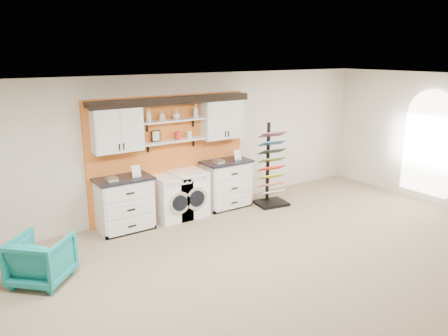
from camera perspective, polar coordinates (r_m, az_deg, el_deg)
floor at (r=6.21m, az=11.06°, el=-16.46°), size 10.00×10.00×0.00m
ceiling at (r=5.34m, az=12.56°, el=10.22°), size 10.00×10.00×0.00m
wall_back at (r=8.77m, az=-7.18°, el=2.92°), size 10.00×0.00×10.00m
accent_panel at (r=8.78m, az=-7.04°, el=1.60°), size 3.40×0.07×2.40m
upper_cabinet_left at (r=8.05m, az=-13.82°, el=5.01°), size 0.90×0.35×0.84m
upper_cabinet_right at (r=9.07m, az=-0.27°, el=6.51°), size 0.90×0.35×0.84m
shelf_lower at (r=8.57m, az=-6.60°, el=3.54°), size 1.32×0.28×0.03m
shelf_upper at (r=8.50m, az=-6.68°, el=6.19°), size 1.32×0.28×0.03m
crown_molding at (r=8.46m, az=-6.80°, el=8.86°), size 3.30×0.41×0.13m
window_arched at (r=10.36m, az=25.17°, el=3.37°), size 0.06×1.10×2.25m
picture_frame at (r=8.44m, az=-8.89°, el=4.15°), size 0.18×0.02×0.22m
canister_red at (r=8.60m, az=-6.03°, el=4.24°), size 0.11×0.11×0.16m
canister_cream at (r=8.72m, az=-4.57°, el=4.36°), size 0.10×0.10×0.14m
base_cabinet_left at (r=8.26m, az=-12.86°, el=-4.60°), size 1.03×0.66×1.00m
base_cabinet_right at (r=9.25m, az=0.26°, el=-2.07°), size 1.03×0.66×1.01m
washer at (r=8.64m, az=-6.86°, el=-3.85°), size 0.63×0.71×0.88m
dryer at (r=8.80m, az=-4.71°, el=-3.32°), size 0.66×0.71×0.92m
sample_rack at (r=9.41m, az=6.19°, el=-1.54°), size 0.72×0.63×1.77m
armchair at (r=6.86m, az=-22.75°, el=-10.93°), size 1.06×1.07×0.70m
soap_bottle_a at (r=8.26m, az=-9.81°, el=6.83°), size 0.13×0.13×0.26m
soap_bottle_b at (r=8.39m, az=-8.06°, el=6.78°), size 0.12×0.12×0.19m
soap_bottle_c at (r=8.52m, az=-6.27°, el=6.94°), size 0.20×0.20×0.18m
soap_bottle_d at (r=8.72m, az=-3.75°, el=7.45°), size 0.13×0.13×0.26m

